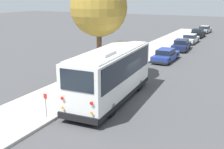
{
  "coord_description": "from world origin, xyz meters",
  "views": [
    {
      "loc": [
        -16.15,
        -7.23,
        6.54
      ],
      "look_at": [
        0.34,
        1.14,
        1.3
      ],
      "focal_mm": 45.0,
      "sensor_mm": 36.0,
      "label": 1
    }
  ],
  "objects_px": {
    "parked_sedan_white": "(190,39)",
    "parked_sedan_black": "(198,34)",
    "parked_sedan_navy": "(181,45)",
    "sign_post_far": "(69,93)",
    "shuttle_bus": "(111,72)",
    "parked_sedan_blue": "(166,55)",
    "sign_post_near": "(46,105)",
    "fire_hydrant": "(122,69)",
    "parked_sedan_silver": "(205,30)",
    "street_tree": "(99,4)"
  },
  "relations": [
    {
      "from": "parked_sedan_white",
      "to": "parked_sedan_black",
      "type": "relative_size",
      "value": 1.06
    },
    {
      "from": "parked_sedan_navy",
      "to": "sign_post_far",
      "type": "height_order",
      "value": "sign_post_far"
    },
    {
      "from": "parked_sedan_navy",
      "to": "parked_sedan_white",
      "type": "height_order",
      "value": "parked_sedan_navy"
    },
    {
      "from": "shuttle_bus",
      "to": "parked_sedan_blue",
      "type": "xyz_separation_m",
      "value": [
        12.52,
        0.1,
        -1.26
      ]
    },
    {
      "from": "parked_sedan_blue",
      "to": "sign_post_near",
      "type": "relative_size",
      "value": 3.55
    },
    {
      "from": "parked_sedan_navy",
      "to": "shuttle_bus",
      "type": "bearing_deg",
      "value": 177.14
    },
    {
      "from": "shuttle_bus",
      "to": "fire_hydrant",
      "type": "height_order",
      "value": "shuttle_bus"
    },
    {
      "from": "parked_sedan_blue",
      "to": "parked_sedan_navy",
      "type": "xyz_separation_m",
      "value": [
        6.64,
        -0.01,
        0.03
      ]
    },
    {
      "from": "parked_sedan_black",
      "to": "fire_hydrant",
      "type": "bearing_deg",
      "value": 179.75
    },
    {
      "from": "shuttle_bus",
      "to": "parked_sedan_silver",
      "type": "xyz_separation_m",
      "value": [
        37.6,
        0.32,
        -1.26
      ]
    },
    {
      "from": "parked_sedan_navy",
      "to": "sign_post_near",
      "type": "relative_size",
      "value": 3.46
    },
    {
      "from": "parked_sedan_white",
      "to": "sign_post_near",
      "type": "height_order",
      "value": "sign_post_near"
    },
    {
      "from": "parked_sedan_black",
      "to": "shuttle_bus",
      "type": "bearing_deg",
      "value": -176.18
    },
    {
      "from": "parked_sedan_silver",
      "to": "sign_post_far",
      "type": "distance_m",
      "value": 39.78
    },
    {
      "from": "street_tree",
      "to": "sign_post_near",
      "type": "distance_m",
      "value": 9.37
    },
    {
      "from": "parked_sedan_blue",
      "to": "sign_post_near",
      "type": "distance_m",
      "value": 16.85
    },
    {
      "from": "street_tree",
      "to": "sign_post_near",
      "type": "relative_size",
      "value": 6.23
    },
    {
      "from": "shuttle_bus",
      "to": "parked_sedan_black",
      "type": "xyz_separation_m",
      "value": [
        31.25,
        0.38,
        -1.23
      ]
    },
    {
      "from": "parked_sedan_white",
      "to": "fire_hydrant",
      "type": "distance_m",
      "value": 19.36
    },
    {
      "from": "parked_sedan_black",
      "to": "sign_post_near",
      "type": "distance_m",
      "value": 35.52
    },
    {
      "from": "parked_sedan_white",
      "to": "shuttle_bus",
      "type": "bearing_deg",
      "value": -178.13
    },
    {
      "from": "street_tree",
      "to": "sign_post_far",
      "type": "bearing_deg",
      "value": -170.04
    },
    {
      "from": "parked_sedan_white",
      "to": "street_tree",
      "type": "height_order",
      "value": "street_tree"
    },
    {
      "from": "shuttle_bus",
      "to": "parked_sedan_navy",
      "type": "height_order",
      "value": "shuttle_bus"
    },
    {
      "from": "street_tree",
      "to": "fire_hydrant",
      "type": "distance_m",
      "value": 5.83
    },
    {
      "from": "parked_sedan_black",
      "to": "street_tree",
      "type": "relative_size",
      "value": 0.52
    },
    {
      "from": "sign_post_far",
      "to": "fire_hydrant",
      "type": "xyz_separation_m",
      "value": [
        7.82,
        0.09,
        -0.28
      ]
    },
    {
      "from": "parked_sedan_white",
      "to": "parked_sedan_blue",
      "type": "bearing_deg",
      "value": -178.01
    },
    {
      "from": "parked_sedan_white",
      "to": "sign_post_near",
      "type": "xyz_separation_m",
      "value": [
        -29.21,
        1.55,
        0.24
      ]
    },
    {
      "from": "shuttle_bus",
      "to": "sign_post_far",
      "type": "relative_size",
      "value": 6.43
    },
    {
      "from": "sign_post_far",
      "to": "parked_sedan_blue",
      "type": "bearing_deg",
      "value": -6.62
    },
    {
      "from": "parked_sedan_white",
      "to": "sign_post_near",
      "type": "bearing_deg",
      "value": 178.26
    },
    {
      "from": "parked_sedan_navy",
      "to": "sign_post_far",
      "type": "bearing_deg",
      "value": 172.29
    },
    {
      "from": "parked_sedan_black",
      "to": "sign_post_far",
      "type": "height_order",
      "value": "sign_post_far"
    },
    {
      "from": "shuttle_bus",
      "to": "sign_post_far",
      "type": "xyz_separation_m",
      "value": [
        -2.15,
        1.8,
        -1.02
      ]
    },
    {
      "from": "sign_post_near",
      "to": "parked_sedan_black",
      "type": "bearing_deg",
      "value": -2.3
    },
    {
      "from": "fire_hydrant",
      "to": "parked_sedan_black",
      "type": "bearing_deg",
      "value": -3.38
    },
    {
      "from": "parked_sedan_silver",
      "to": "street_tree",
      "type": "xyz_separation_m",
      "value": [
        -34.03,
        2.48,
        5.33
      ]
    },
    {
      "from": "sign_post_near",
      "to": "parked_sedan_navy",
      "type": "bearing_deg",
      "value": -4.19
    },
    {
      "from": "shuttle_bus",
      "to": "parked_sedan_black",
      "type": "distance_m",
      "value": 31.28
    },
    {
      "from": "parked_sedan_blue",
      "to": "parked_sedan_white",
      "type": "bearing_deg",
      "value": 1.73
    },
    {
      "from": "parked_sedan_white",
      "to": "parked_sedan_black",
      "type": "bearing_deg",
      "value": 2.49
    },
    {
      "from": "parked_sedan_silver",
      "to": "fire_hydrant",
      "type": "height_order",
      "value": "parked_sedan_silver"
    },
    {
      "from": "parked_sedan_black",
      "to": "parked_sedan_blue",
      "type": "bearing_deg",
      "value": -176.01
    },
    {
      "from": "shuttle_bus",
      "to": "parked_sedan_navy",
      "type": "relative_size",
      "value": 1.9
    },
    {
      "from": "parked_sedan_white",
      "to": "fire_hydrant",
      "type": "bearing_deg",
      "value": 176.44
    },
    {
      "from": "sign_post_far",
      "to": "parked_sedan_silver",
      "type": "bearing_deg",
      "value": -2.13
    },
    {
      "from": "parked_sedan_navy",
      "to": "parked_sedan_white",
      "type": "relative_size",
      "value": 1.02
    },
    {
      "from": "parked_sedan_silver",
      "to": "fire_hydrant",
      "type": "relative_size",
      "value": 5.6
    },
    {
      "from": "parked_sedan_silver",
      "to": "street_tree",
      "type": "bearing_deg",
      "value": 179.87
    }
  ]
}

